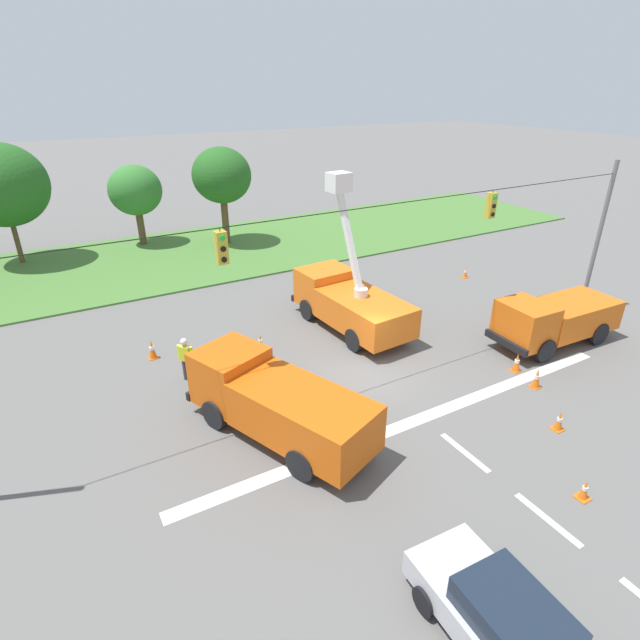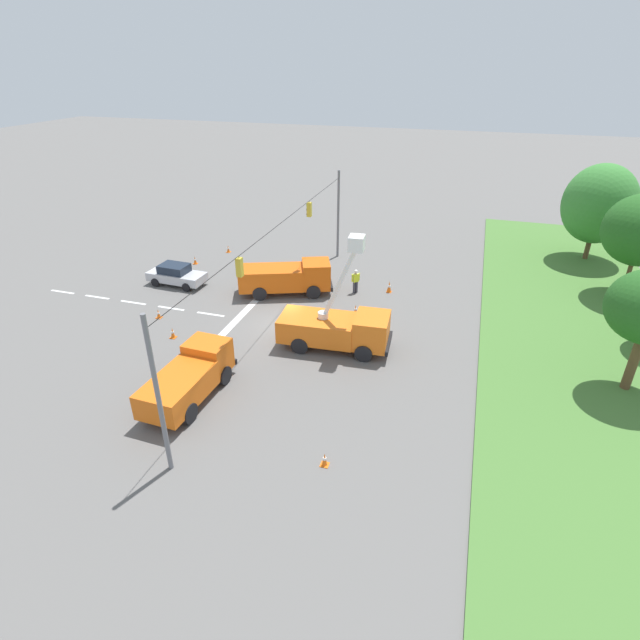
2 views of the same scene
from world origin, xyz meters
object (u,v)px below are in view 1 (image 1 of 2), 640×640
(tree_centre, at_px, (135,191))
(traffic_cone_far_right, at_px, (152,349))
(tree_west, at_px, (2,185))
(utility_truck_support_near, at_px, (276,401))
(traffic_cone_mid_left, at_px, (466,273))
(traffic_cone_lane_edge_b, at_px, (517,362))
(utility_truck_support_far, at_px, (554,319))
(road_worker, at_px, (186,357))
(traffic_cone_mid_right, at_px, (537,378))
(sedan_silver, at_px, (506,625))
(utility_truck_bucket_lift, at_px, (349,300))
(traffic_cone_near_bucket, at_px, (559,421))
(traffic_cone_lane_edge_a, at_px, (585,490))
(traffic_cone_foreground_left, at_px, (260,342))
(tree_east, at_px, (222,176))

(tree_centre, bearing_deg, traffic_cone_far_right, -100.71)
(tree_west, distance_m, utility_truck_support_near, 24.26)
(traffic_cone_mid_left, distance_m, traffic_cone_lane_edge_b, 10.40)
(utility_truck_support_near, bearing_deg, utility_truck_support_far, -0.96)
(traffic_cone_lane_edge_b, bearing_deg, road_worker, 153.09)
(traffic_cone_mid_right, bearing_deg, sedan_silver, -144.50)
(utility_truck_support_near, distance_m, utility_truck_support_far, 13.02)
(traffic_cone_lane_edge_b, bearing_deg, traffic_cone_mid_right, -104.20)
(utility_truck_support_far, height_order, traffic_cone_far_right, utility_truck_support_far)
(utility_truck_bucket_lift, distance_m, traffic_cone_near_bucket, 10.04)
(utility_truck_bucket_lift, bearing_deg, traffic_cone_mid_left, 12.46)
(tree_centre, relative_size, road_worker, 3.06)
(utility_truck_bucket_lift, height_order, traffic_cone_lane_edge_b, utility_truck_bucket_lift)
(traffic_cone_mid_left, bearing_deg, tree_west, 145.21)
(utility_truck_support_near, bearing_deg, sedan_silver, -83.47)
(traffic_cone_lane_edge_b, height_order, traffic_cone_far_right, traffic_cone_far_right)
(road_worker, height_order, traffic_cone_lane_edge_b, road_worker)
(traffic_cone_near_bucket, relative_size, traffic_cone_lane_edge_a, 1.11)
(utility_truck_bucket_lift, bearing_deg, utility_truck_support_near, -138.79)
(utility_truck_support_near, xyz_separation_m, traffic_cone_lane_edge_a, (6.10, -6.67, -0.97))
(tree_centre, distance_m, traffic_cone_far_right, 16.95)
(sedan_silver, relative_size, road_worker, 2.47)
(tree_west, distance_m, utility_truck_support_far, 30.72)
(traffic_cone_mid_right, xyz_separation_m, traffic_cone_lane_edge_b, (0.30, 1.17, -0.01))
(tree_centre, distance_m, traffic_cone_mid_right, 27.30)
(traffic_cone_mid_left, xyz_separation_m, traffic_cone_lane_edge_a, (-9.52, -14.19, -0.00))
(tree_west, xyz_separation_m, tree_centre, (7.44, 0.28, -1.09))
(tree_west, distance_m, traffic_cone_lane_edge_b, 29.63)
(tree_centre, distance_m, utility_truck_support_near, 23.46)
(road_worker, bearing_deg, utility_truck_support_far, -18.50)
(tree_west, bearing_deg, road_worker, -74.34)
(sedan_silver, height_order, traffic_cone_lane_edge_a, sedan_silver)
(traffic_cone_mid_right, distance_m, traffic_cone_lane_edge_b, 1.21)
(tree_centre, xyz_separation_m, utility_truck_bucket_lift, (5.50, -17.87, -2.37))
(traffic_cone_near_bucket, relative_size, traffic_cone_far_right, 0.82)
(sedan_silver, distance_m, traffic_cone_far_right, 15.77)
(tree_centre, height_order, traffic_cone_lane_edge_b, tree_centre)
(utility_truck_bucket_lift, distance_m, traffic_cone_lane_edge_a, 12.16)
(utility_truck_support_far, distance_m, traffic_cone_lane_edge_a, 9.50)
(road_worker, relative_size, traffic_cone_lane_edge_b, 2.30)
(utility_truck_bucket_lift, relative_size, traffic_cone_near_bucket, 10.07)
(traffic_cone_mid_left, bearing_deg, traffic_cone_near_bucket, -122.29)
(sedan_silver, distance_m, traffic_cone_lane_edge_b, 11.50)
(utility_truck_support_near, distance_m, sedan_silver, 8.49)
(traffic_cone_mid_right, height_order, traffic_cone_lane_edge_b, traffic_cone_mid_right)
(utility_truck_bucket_lift, height_order, traffic_cone_mid_left, utility_truck_bucket_lift)
(traffic_cone_mid_left, height_order, traffic_cone_near_bucket, traffic_cone_near_bucket)
(road_worker, bearing_deg, traffic_cone_foreground_left, 13.84)
(utility_truck_support_far, xyz_separation_m, traffic_cone_near_bucket, (-4.92, -4.15, -0.83))
(tree_east, height_order, traffic_cone_lane_edge_a, tree_east)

